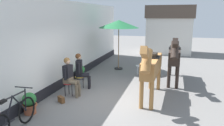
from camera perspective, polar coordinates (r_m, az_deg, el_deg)
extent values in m
plane|color=slate|center=(9.98, 5.11, -3.85)|extent=(40.00, 40.00, 0.00)
cube|color=white|center=(9.09, -12.64, 5.23)|extent=(0.30, 14.00, 3.40)
cube|color=black|center=(9.39, -12.09, -4.01)|extent=(0.34, 14.00, 0.36)
cube|color=silver|center=(16.86, 14.86, 7.03)|extent=(3.20, 2.40, 2.60)
cube|color=brown|center=(16.79, 15.20, 12.98)|extent=(3.40, 2.60, 0.90)
cylinder|color=red|center=(7.79, -11.54, -5.26)|extent=(0.34, 0.34, 0.03)
cylinder|color=black|center=(7.79, -10.59, -7.08)|extent=(0.02, 0.02, 0.45)
cylinder|color=black|center=(8.00, -11.40, -6.59)|extent=(0.02, 0.02, 0.45)
cylinder|color=black|center=(7.81, -12.38, -7.11)|extent=(0.02, 0.02, 0.45)
cube|color=brown|center=(7.75, -11.57, -4.45)|extent=(0.27, 0.34, 0.20)
cube|color=black|center=(7.67, -11.68, -2.16)|extent=(0.25, 0.36, 0.44)
sphere|color=tan|center=(7.59, -11.79, 0.39)|extent=(0.20, 0.20, 0.20)
sphere|color=olive|center=(7.59, -11.93, 0.63)|extent=(0.22, 0.22, 0.22)
cylinder|color=brown|center=(7.73, -10.05, -4.82)|extent=(0.39, 0.17, 0.13)
cylinder|color=brown|center=(7.73, -8.76, -7.12)|extent=(0.11, 0.11, 0.46)
cylinder|color=brown|center=(7.60, -10.69, -5.15)|extent=(0.39, 0.17, 0.13)
cylinder|color=brown|center=(7.60, -9.39, -7.49)|extent=(0.11, 0.11, 0.46)
cylinder|color=black|center=(7.83, -10.73, -2.19)|extent=(0.09, 0.09, 0.42)
cylinder|color=black|center=(7.51, -12.38, -2.90)|extent=(0.09, 0.09, 0.42)
cylinder|color=gold|center=(8.50, -8.67, -3.63)|extent=(0.34, 0.34, 0.03)
cylinder|color=black|center=(8.55, -7.68, -5.18)|extent=(0.02, 0.02, 0.45)
cylinder|color=black|center=(8.69, -8.97, -4.93)|extent=(0.02, 0.02, 0.45)
cylinder|color=black|center=(8.46, -9.20, -5.42)|extent=(0.02, 0.02, 0.45)
cube|color=black|center=(8.46, -8.70, -2.88)|extent=(0.32, 0.38, 0.20)
cube|color=black|center=(8.39, -8.77, -0.78)|extent=(0.31, 0.39, 0.44)
sphere|color=tan|center=(8.31, -8.85, 1.57)|extent=(0.20, 0.20, 0.20)
sphere|color=#593319|center=(8.31, -8.99, 1.77)|extent=(0.22, 0.22, 0.22)
cylinder|color=black|center=(8.53, -7.35, -3.07)|extent=(0.40, 0.24, 0.13)
cylinder|color=black|center=(8.60, -6.03, -5.00)|extent=(0.11, 0.11, 0.46)
cylinder|color=black|center=(8.38, -7.47, -3.36)|extent=(0.40, 0.24, 0.13)
cylinder|color=black|center=(8.45, -6.12, -5.32)|extent=(0.11, 0.11, 0.46)
cylinder|color=black|center=(8.59, -8.45, -0.79)|extent=(0.09, 0.09, 0.42)
cylinder|color=black|center=(8.20, -8.80, -1.44)|extent=(0.09, 0.09, 0.42)
cube|color=#9E6B38|center=(7.38, 10.56, -0.61)|extent=(0.52, 2.21, 0.52)
cylinder|color=#9E6B38|center=(6.64, 10.47, -8.54)|extent=(0.13, 0.13, 0.90)
cylinder|color=#9E6B38|center=(6.68, 7.81, -8.30)|extent=(0.13, 0.13, 0.90)
cylinder|color=#9E6B38|center=(8.47, 12.31, -3.95)|extent=(0.13, 0.13, 0.90)
cylinder|color=#9E6B38|center=(8.50, 10.23, -3.79)|extent=(0.13, 0.13, 0.90)
cylinder|color=#9E6B38|center=(6.14, 9.16, 0.49)|extent=(0.30, 0.64, 0.73)
cube|color=#9E6B38|center=(5.75, 8.72, 2.81)|extent=(0.20, 0.53, 0.40)
cube|color=black|center=(6.13, 9.24, 1.81)|extent=(0.06, 0.63, 0.48)
cylinder|color=black|center=(8.55, 11.54, -0.74)|extent=(0.10, 0.10, 0.65)
cube|color=black|center=(7.42, 10.75, 1.62)|extent=(0.52, 0.62, 0.03)
cube|color=black|center=(7.41, 10.78, 2.16)|extent=(0.30, 0.45, 0.12)
cube|color=#2D231E|center=(9.54, 16.25, 2.08)|extent=(0.45, 2.20, 0.52)
cylinder|color=#2D231E|center=(8.74, 16.92, -3.69)|extent=(0.13, 0.13, 0.90)
cylinder|color=#2D231E|center=(8.74, 14.89, -3.56)|extent=(0.13, 0.13, 0.90)
cylinder|color=#2D231E|center=(10.62, 16.90, -0.83)|extent=(0.13, 0.13, 0.90)
cylinder|color=#2D231E|center=(10.62, 15.23, -0.73)|extent=(0.13, 0.13, 0.90)
cylinder|color=#2D231E|center=(8.29, 16.34, 3.29)|extent=(0.28, 0.63, 0.73)
cube|color=#2D231E|center=(7.91, 16.45, 5.10)|extent=(0.18, 0.53, 0.40)
cube|color=black|center=(8.29, 16.40, 4.26)|extent=(0.04, 0.63, 0.48)
cylinder|color=black|center=(10.71, 16.22, 1.70)|extent=(0.10, 0.10, 0.65)
cube|color=black|center=(9.59, 16.36, 3.80)|extent=(0.50, 0.60, 0.03)
cube|color=black|center=(9.58, 16.38, 4.21)|extent=(0.28, 0.44, 0.12)
cylinder|color=#A85638|center=(6.84, -20.98, -11.35)|extent=(0.34, 0.34, 0.28)
cylinder|color=#A85638|center=(6.79, -21.06, -10.43)|extent=(0.43, 0.43, 0.04)
sphere|color=#2D7A38|center=(6.73, -21.18, -9.01)|extent=(0.40, 0.40, 0.40)
cylinder|color=#4C4C51|center=(9.75, -8.35, -3.48)|extent=(0.34, 0.34, 0.28)
cylinder|color=#4C4C51|center=(9.72, -8.37, -2.80)|extent=(0.43, 0.43, 0.04)
sphere|color=#2D7A38|center=(9.67, -8.41, -1.77)|extent=(0.40, 0.40, 0.40)
torus|color=black|center=(6.26, -21.69, -11.53)|extent=(0.11, 0.71, 0.71)
cylinder|color=black|center=(5.93, -23.47, -9.82)|extent=(0.08, 0.50, 0.60)
cylinder|color=black|center=(5.65, -25.79, -11.45)|extent=(0.06, 0.36, 0.55)
cylinder|color=black|center=(5.72, -24.63, -7.92)|extent=(0.10, 0.80, 0.09)
cylinder|color=black|center=(5.69, -26.14, -14.36)|extent=(0.08, 0.53, 0.06)
cylinder|color=black|center=(6.13, -22.05, -9.05)|extent=(0.04, 0.09, 0.60)
cylinder|color=black|center=(6.00, -22.46, -6.02)|extent=(0.50, 0.07, 0.03)
cube|color=black|center=(5.42, -27.14, -9.12)|extent=(0.12, 0.21, 0.06)
cylinder|color=black|center=(11.48, 1.73, -1.45)|extent=(0.44, 0.44, 0.06)
cylinder|color=olive|center=(11.27, 1.76, 3.83)|extent=(0.04, 0.04, 2.20)
cone|color=#1E6638|center=(11.15, 1.81, 10.35)|extent=(2.10, 2.10, 0.40)
cylinder|color=white|center=(10.37, 7.22, -0.73)|extent=(0.32, 0.32, 0.03)
cylinder|color=silver|center=(10.41, 7.89, -2.00)|extent=(0.02, 0.02, 0.43)
cylinder|color=silver|center=(10.54, 6.94, -1.78)|extent=(0.02, 0.02, 0.43)
cylinder|color=silver|center=(10.33, 6.73, -2.08)|extent=(0.02, 0.02, 0.43)
cube|color=brown|center=(7.37, -13.37, -9.42)|extent=(0.30, 0.25, 0.20)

